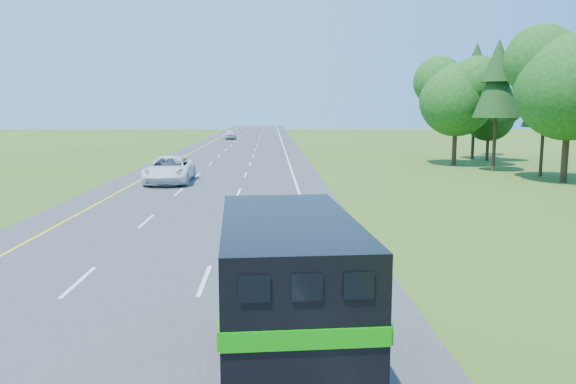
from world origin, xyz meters
name	(u,v)px	position (x,y,z in m)	size (l,w,h in m)	color
road	(225,171)	(0.00, 50.00, 0.02)	(15.00, 260.00, 0.04)	#38383A
lane_markings	(225,171)	(0.00, 50.00, 0.04)	(11.15, 260.00, 0.01)	yellow
horse_truck	(285,290)	(4.06, 13.95, 1.73)	(2.66, 7.26, 3.16)	black
white_suv	(169,170)	(-3.18, 42.55, 0.94)	(2.98, 6.47, 1.80)	white
far_car	(230,134)	(-3.11, 99.77, 0.87)	(1.95, 4.86, 1.65)	#B0B1B7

